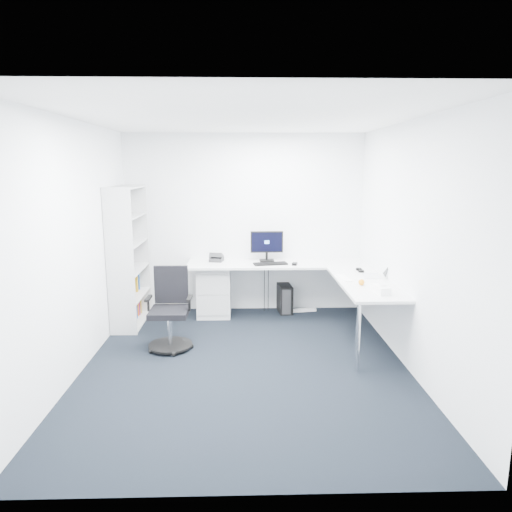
{
  "coord_description": "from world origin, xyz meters",
  "views": [
    {
      "loc": [
        -0.01,
        -4.84,
        2.2
      ],
      "look_at": [
        0.15,
        1.05,
        1.05
      ],
      "focal_mm": 32.0,
      "sensor_mm": 36.0,
      "label": 1
    }
  ],
  "objects_px": {
    "bookshelf": "(128,256)",
    "laptop": "(372,268)",
    "l_desk": "(283,296)",
    "monitor": "(267,246)",
    "task_chair": "(169,310)"
  },
  "relations": [
    {
      "from": "monitor",
      "to": "laptop",
      "type": "xyz_separation_m",
      "value": [
        1.3,
        -1.01,
        -0.13
      ]
    },
    {
      "from": "monitor",
      "to": "laptop",
      "type": "height_order",
      "value": "monitor"
    },
    {
      "from": "monitor",
      "to": "bookshelf",
      "type": "bearing_deg",
      "value": -169.76
    },
    {
      "from": "task_chair",
      "to": "laptop",
      "type": "bearing_deg",
      "value": 8.32
    },
    {
      "from": "task_chair",
      "to": "bookshelf",
      "type": "bearing_deg",
      "value": 126.77
    },
    {
      "from": "l_desk",
      "to": "bookshelf",
      "type": "bearing_deg",
      "value": 178.68
    },
    {
      "from": "bookshelf",
      "to": "task_chair",
      "type": "distance_m",
      "value": 1.28
    },
    {
      "from": "task_chair",
      "to": "laptop",
      "type": "xyz_separation_m",
      "value": [
        2.56,
        0.35,
        0.42
      ]
    },
    {
      "from": "bookshelf",
      "to": "task_chair",
      "type": "relative_size",
      "value": 1.96
    },
    {
      "from": "bookshelf",
      "to": "laptop",
      "type": "relative_size",
      "value": 6.52
    },
    {
      "from": "monitor",
      "to": "task_chair",
      "type": "bearing_deg",
      "value": -134.25
    },
    {
      "from": "l_desk",
      "to": "monitor",
      "type": "relative_size",
      "value": 5.71
    },
    {
      "from": "l_desk",
      "to": "monitor",
      "type": "distance_m",
      "value": 0.82
    },
    {
      "from": "bookshelf",
      "to": "laptop",
      "type": "height_order",
      "value": "bookshelf"
    },
    {
      "from": "task_chair",
      "to": "laptop",
      "type": "height_order",
      "value": "laptop"
    }
  ]
}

